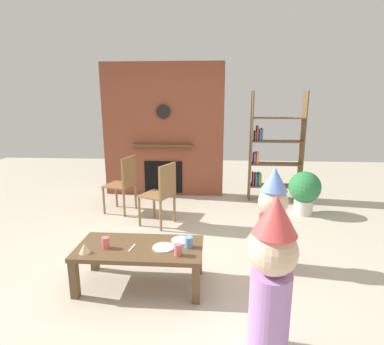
{
  "coord_description": "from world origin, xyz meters",
  "views": [
    {
      "loc": [
        0.38,
        -3.0,
        1.75
      ],
      "look_at": [
        0.15,
        0.4,
        0.94
      ],
      "focal_mm": 28.8,
      "sensor_mm": 36.0,
      "label": 1
    }
  ],
  "objects_px": {
    "birthday_cake_slice": "(84,248)",
    "dining_chair_left": "(124,181)",
    "paper_cup_center": "(189,242)",
    "bookshelf": "(272,152)",
    "paper_cup_near_right": "(178,250)",
    "paper_plate_front": "(181,240)",
    "paper_cup_near_left": "(106,243)",
    "dining_chair_middle": "(162,191)",
    "child_in_pink": "(272,216)",
    "paper_plate_rear": "(163,247)",
    "child_with_cone_hat": "(272,275)",
    "coffee_table": "(140,252)",
    "potted_plant_tall": "(305,190)"
  },
  "relations": [
    {
      "from": "birthday_cake_slice",
      "to": "dining_chair_left",
      "type": "height_order",
      "value": "dining_chair_left"
    },
    {
      "from": "paper_cup_near_right",
      "to": "paper_cup_center",
      "type": "height_order",
      "value": "paper_cup_near_right"
    },
    {
      "from": "bookshelf",
      "to": "birthday_cake_slice",
      "type": "distance_m",
      "value": 3.67
    },
    {
      "from": "paper_plate_front",
      "to": "child_in_pink",
      "type": "bearing_deg",
      "value": 16.08
    },
    {
      "from": "birthday_cake_slice",
      "to": "child_with_cone_hat",
      "type": "distance_m",
      "value": 1.67
    },
    {
      "from": "dining_chair_left",
      "to": "paper_plate_rear",
      "type": "bearing_deg",
      "value": 130.13
    },
    {
      "from": "coffee_table",
      "to": "paper_plate_front",
      "type": "xyz_separation_m",
      "value": [
        0.38,
        0.14,
        0.07
      ]
    },
    {
      "from": "paper_cup_center",
      "to": "bookshelf",
      "type": "bearing_deg",
      "value": 65.79
    },
    {
      "from": "paper_cup_near_left",
      "to": "potted_plant_tall",
      "type": "bearing_deg",
      "value": 41.06
    },
    {
      "from": "birthday_cake_slice",
      "to": "child_with_cone_hat",
      "type": "xyz_separation_m",
      "value": [
        1.55,
        -0.61,
        0.17
      ]
    },
    {
      "from": "paper_cup_near_right",
      "to": "child_with_cone_hat",
      "type": "relative_size",
      "value": 0.09
    },
    {
      "from": "dining_chair_left",
      "to": "child_in_pink",
      "type": "bearing_deg",
      "value": 157.29
    },
    {
      "from": "coffee_table",
      "to": "birthday_cake_slice",
      "type": "bearing_deg",
      "value": -161.33
    },
    {
      "from": "paper_plate_front",
      "to": "child_in_pink",
      "type": "distance_m",
      "value": 0.98
    },
    {
      "from": "coffee_table",
      "to": "paper_plate_front",
      "type": "bearing_deg",
      "value": 20.75
    },
    {
      "from": "birthday_cake_slice",
      "to": "paper_cup_center",
      "type": "bearing_deg",
      "value": 10.46
    },
    {
      "from": "paper_plate_front",
      "to": "birthday_cake_slice",
      "type": "bearing_deg",
      "value": -160.39
    },
    {
      "from": "paper_cup_near_right",
      "to": "child_with_cone_hat",
      "type": "xyz_separation_m",
      "value": [
        0.7,
        -0.62,
        0.16
      ]
    },
    {
      "from": "paper_cup_near_right",
      "to": "potted_plant_tall",
      "type": "relative_size",
      "value": 0.15
    },
    {
      "from": "paper_cup_near_left",
      "to": "paper_plate_front",
      "type": "relative_size",
      "value": 0.58
    },
    {
      "from": "paper_plate_front",
      "to": "potted_plant_tall",
      "type": "relative_size",
      "value": 0.27
    },
    {
      "from": "paper_cup_near_left",
      "to": "coffee_table",
      "type": "bearing_deg",
      "value": 9.9
    },
    {
      "from": "paper_cup_near_left",
      "to": "birthday_cake_slice",
      "type": "height_order",
      "value": "paper_cup_near_left"
    },
    {
      "from": "coffee_table",
      "to": "paper_cup_near_right",
      "type": "height_order",
      "value": "paper_cup_near_right"
    },
    {
      "from": "paper_cup_center",
      "to": "dining_chair_left",
      "type": "relative_size",
      "value": 0.11
    },
    {
      "from": "bookshelf",
      "to": "child_with_cone_hat",
      "type": "distance_m",
      "value": 3.6
    },
    {
      "from": "dining_chair_left",
      "to": "child_with_cone_hat",
      "type": "bearing_deg",
      "value": 138.1
    },
    {
      "from": "bookshelf",
      "to": "paper_plate_rear",
      "type": "xyz_separation_m",
      "value": [
        -1.48,
        -2.79,
        -0.46
      ]
    },
    {
      "from": "paper_cup_center",
      "to": "dining_chair_left",
      "type": "distance_m",
      "value": 2.25
    },
    {
      "from": "paper_plate_rear",
      "to": "child_with_cone_hat",
      "type": "height_order",
      "value": "child_with_cone_hat"
    },
    {
      "from": "paper_plate_front",
      "to": "dining_chair_middle",
      "type": "bearing_deg",
      "value": 106.82
    },
    {
      "from": "birthday_cake_slice",
      "to": "coffee_table",
      "type": "bearing_deg",
      "value": 18.67
    },
    {
      "from": "paper_plate_rear",
      "to": "dining_chair_middle",
      "type": "bearing_deg",
      "value": 99.66
    },
    {
      "from": "paper_cup_near_left",
      "to": "paper_plate_rear",
      "type": "bearing_deg",
      "value": 3.74
    },
    {
      "from": "dining_chair_middle",
      "to": "potted_plant_tall",
      "type": "xyz_separation_m",
      "value": [
        2.13,
        0.59,
        -0.12
      ]
    },
    {
      "from": "paper_cup_near_right",
      "to": "paper_plate_front",
      "type": "bearing_deg",
      "value": 91.12
    },
    {
      "from": "paper_plate_rear",
      "to": "child_in_pink",
      "type": "distance_m",
      "value": 1.17
    },
    {
      "from": "paper_cup_center",
      "to": "dining_chair_middle",
      "type": "distance_m",
      "value": 1.53
    },
    {
      "from": "paper_cup_near_right",
      "to": "coffee_table",
      "type": "bearing_deg",
      "value": 159.23
    },
    {
      "from": "paper_cup_near_left",
      "to": "birthday_cake_slice",
      "type": "bearing_deg",
      "value": -146.86
    },
    {
      "from": "bookshelf",
      "to": "child_in_pink",
      "type": "height_order",
      "value": "bookshelf"
    },
    {
      "from": "child_with_cone_hat",
      "to": "dining_chair_middle",
      "type": "height_order",
      "value": "child_with_cone_hat"
    },
    {
      "from": "potted_plant_tall",
      "to": "coffee_table",
      "type": "bearing_deg",
      "value": -135.79
    },
    {
      "from": "paper_plate_rear",
      "to": "paper_cup_near_right",
      "type": "bearing_deg",
      "value": -39.76
    },
    {
      "from": "birthday_cake_slice",
      "to": "bookshelf",
      "type": "bearing_deg",
      "value": 53.47
    },
    {
      "from": "paper_cup_near_left",
      "to": "child_with_cone_hat",
      "type": "bearing_deg",
      "value": -27.07
    },
    {
      "from": "paper_plate_rear",
      "to": "potted_plant_tall",
      "type": "height_order",
      "value": "potted_plant_tall"
    },
    {
      "from": "paper_cup_near_left",
      "to": "paper_cup_near_right",
      "type": "relative_size",
      "value": 1.01
    },
    {
      "from": "paper_cup_center",
      "to": "dining_chair_middle",
      "type": "bearing_deg",
      "value": 108.59
    },
    {
      "from": "birthday_cake_slice",
      "to": "potted_plant_tall",
      "type": "distance_m",
      "value": 3.39
    }
  ]
}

